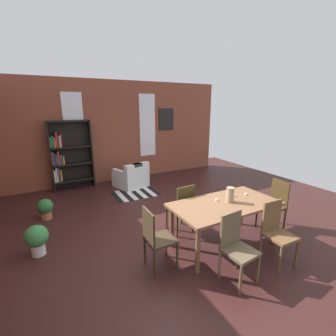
# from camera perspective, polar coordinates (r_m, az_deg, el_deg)

# --- Properties ---
(ground_plane) EXTENTS (10.02, 10.02, 0.00)m
(ground_plane) POSITION_cam_1_polar(r_m,az_deg,el_deg) (4.59, 2.05, -15.77)
(ground_plane) COLOR #351917
(back_wall_brick) EXTENTS (7.51, 0.12, 3.09)m
(back_wall_brick) POSITION_cam_1_polar(r_m,az_deg,el_deg) (7.62, -13.15, 8.54)
(back_wall_brick) COLOR brown
(back_wall_brick) RESTS_ON ground
(window_pane_0) EXTENTS (0.55, 0.02, 2.01)m
(window_pane_0) POSITION_cam_1_polar(r_m,az_deg,el_deg) (7.32, -21.77, 8.84)
(window_pane_0) COLOR white
(window_pane_1) EXTENTS (0.55, 0.02, 2.01)m
(window_pane_1) POSITION_cam_1_polar(r_m,az_deg,el_deg) (7.92, -5.01, 10.22)
(window_pane_1) COLOR white
(dining_table) EXTENTS (1.81, 0.95, 0.78)m
(dining_table) POSITION_cam_1_polar(r_m,az_deg,el_deg) (4.09, 13.63, -9.38)
(dining_table) COLOR brown
(dining_table) RESTS_ON ground
(vase_on_table) EXTENTS (0.13, 0.13, 0.26)m
(vase_on_table) POSITION_cam_1_polar(r_m,az_deg,el_deg) (4.07, 14.85, -6.30)
(vase_on_table) COLOR #998466
(vase_on_table) RESTS_ON dining_table
(tealight_candle_0) EXTENTS (0.04, 0.04, 0.03)m
(tealight_candle_0) POSITION_cam_1_polar(r_m,az_deg,el_deg) (4.51, 18.35, -6.01)
(tealight_candle_0) COLOR silver
(tealight_candle_0) RESTS_ON dining_table
(tealight_candle_1) EXTENTS (0.04, 0.04, 0.03)m
(tealight_candle_1) POSITION_cam_1_polar(r_m,az_deg,el_deg) (4.38, 15.66, -6.36)
(tealight_candle_1) COLOR silver
(tealight_candle_1) RESTS_ON dining_table
(tealight_candle_2) EXTENTS (0.04, 0.04, 0.04)m
(tealight_candle_2) POSITION_cam_1_polar(r_m,az_deg,el_deg) (4.11, 11.69, -7.57)
(tealight_candle_2) COLOR silver
(tealight_candle_2) RESTS_ON dining_table
(dining_chair_near_right) EXTENTS (0.41, 0.41, 0.95)m
(dining_chair_near_right) POSITION_cam_1_polar(r_m,az_deg,el_deg) (4.04, 24.79, -13.53)
(dining_chair_near_right) COLOR brown
(dining_chair_near_right) RESTS_ON ground
(dining_chair_head_right) EXTENTS (0.40, 0.40, 0.95)m
(dining_chair_head_right) POSITION_cam_1_polar(r_m,az_deg,el_deg) (5.06, 24.48, -7.72)
(dining_chair_head_right) COLOR #3E2D15
(dining_chair_head_right) RESTS_ON ground
(dining_chair_far_left) EXTENTS (0.43, 0.43, 0.95)m
(dining_chair_far_left) POSITION_cam_1_polar(r_m,az_deg,el_deg) (4.44, 3.43, -9.43)
(dining_chair_far_left) COLOR #332F13
(dining_chair_far_left) RESTS_ON ground
(dining_chair_head_left) EXTENTS (0.41, 0.41, 0.95)m
(dining_chair_head_left) POSITION_cam_1_polar(r_m,az_deg,el_deg) (3.53, -2.94, -16.38)
(dining_chair_head_left) COLOR #3C2E1E
(dining_chair_head_left) RESTS_ON ground
(dining_chair_near_left) EXTENTS (0.44, 0.44, 0.95)m
(dining_chair_near_left) POSITION_cam_1_polar(r_m,az_deg,el_deg) (3.48, 16.16, -17.53)
(dining_chair_near_left) COLOR brown
(dining_chair_near_left) RESTS_ON ground
(bookshelf_tall) EXTENTS (1.12, 0.30, 1.95)m
(bookshelf_tall) POSITION_cam_1_polar(r_m,az_deg,el_deg) (7.22, -23.16, 2.96)
(bookshelf_tall) COLOR black
(bookshelf_tall) RESTS_ON ground
(armchair_white) EXTENTS (1.00, 1.00, 0.75)m
(armchair_white) POSITION_cam_1_polar(r_m,az_deg,el_deg) (7.04, -8.84, -2.32)
(armchair_white) COLOR white
(armchair_white) RESTS_ON ground
(potted_plant_by_shelf) EXTENTS (0.31, 0.31, 0.44)m
(potted_plant_by_shelf) POSITION_cam_1_polar(r_m,az_deg,el_deg) (5.68, -27.61, -8.62)
(potted_plant_by_shelf) COLOR #9E6042
(potted_plant_by_shelf) RESTS_ON ground
(potted_plant_corner) EXTENTS (0.36, 0.36, 0.51)m
(potted_plant_corner) POSITION_cam_1_polar(r_m,az_deg,el_deg) (4.44, -29.25, -14.63)
(potted_plant_corner) COLOR silver
(potted_plant_corner) RESTS_ON ground
(striped_rug) EXTENTS (1.20, 0.89, 0.01)m
(striped_rug) POSITION_cam_1_polar(r_m,az_deg,el_deg) (6.56, -7.90, -6.10)
(striped_rug) COLOR black
(striped_rug) RESTS_ON ground
(framed_picture) EXTENTS (0.56, 0.03, 0.72)m
(framed_picture) POSITION_cam_1_polar(r_m,az_deg,el_deg) (8.21, -0.45, 11.75)
(framed_picture) COLOR black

